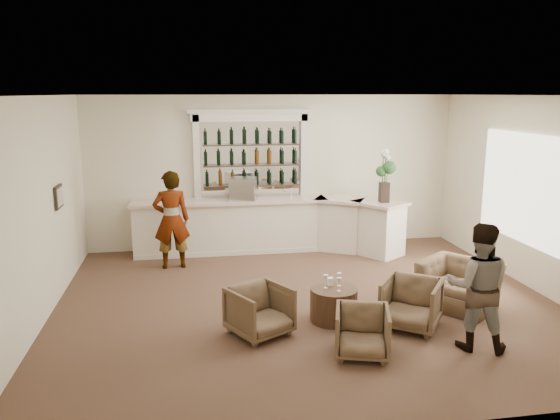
# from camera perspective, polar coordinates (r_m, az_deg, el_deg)

# --- Properties ---
(ground) EXTENTS (8.00, 8.00, 0.00)m
(ground) POSITION_cam_1_polar(r_m,az_deg,el_deg) (9.01, 2.81, -9.61)
(ground) COLOR brown
(ground) RESTS_ON ground
(room_shell) EXTENTS (8.04, 7.02, 3.32)m
(room_shell) POSITION_cam_1_polar(r_m,az_deg,el_deg) (9.15, 3.01, 5.86)
(room_shell) COLOR beige
(room_shell) RESTS_ON ground
(bar_counter) EXTENTS (5.72, 1.80, 1.14)m
(bar_counter) POSITION_cam_1_polar(r_m,az_deg,el_deg) (11.62, -1.08, -1.62)
(bar_counter) COLOR #EFE2D0
(bar_counter) RESTS_ON ground
(back_bar_alcove) EXTENTS (2.64, 0.25, 3.00)m
(back_bar_alcove) POSITION_cam_1_polar(r_m,az_deg,el_deg) (11.73, -3.04, 5.73)
(back_bar_alcove) COLOR white
(back_bar_alcove) RESTS_ON ground
(cocktail_table) EXTENTS (0.71, 0.71, 0.50)m
(cocktail_table) POSITION_cam_1_polar(r_m,az_deg,el_deg) (8.29, 5.62, -9.78)
(cocktail_table) COLOR #46301E
(cocktail_table) RESTS_ON ground
(sommelier) EXTENTS (0.73, 0.52, 1.91)m
(sommelier) POSITION_cam_1_polar(r_m,az_deg,el_deg) (10.67, -11.28, -1.01)
(sommelier) COLOR gray
(sommelier) RESTS_ON ground
(guest) EXTENTS (1.02, 0.93, 1.71)m
(guest) POSITION_cam_1_polar(r_m,az_deg,el_deg) (7.65, 19.97, -7.54)
(guest) COLOR gray
(guest) RESTS_ON ground
(armchair_left) EXTENTS (1.03, 1.04, 0.70)m
(armchair_left) POSITION_cam_1_polar(r_m,az_deg,el_deg) (7.76, -2.13, -10.49)
(armchair_left) COLOR brown
(armchair_left) RESTS_ON ground
(armchair_center) EXTENTS (0.85, 0.87, 0.64)m
(armchair_center) POSITION_cam_1_polar(r_m,az_deg,el_deg) (7.28, 8.57, -12.49)
(armchair_center) COLOR brown
(armchair_center) RESTS_ON ground
(armchair_right) EXTENTS (1.10, 1.10, 0.73)m
(armchair_right) POSITION_cam_1_polar(r_m,az_deg,el_deg) (8.20, 13.53, -9.49)
(armchair_right) COLOR brown
(armchair_right) RESTS_ON ground
(armchair_far) EXTENTS (1.46, 1.48, 0.73)m
(armchair_far) POSITION_cam_1_polar(r_m,az_deg,el_deg) (9.17, 18.23, -7.42)
(armchair_far) COLOR brown
(armchair_far) RESTS_ON ground
(espresso_machine) EXTENTS (0.62, 0.56, 0.47)m
(espresso_machine) POSITION_cam_1_polar(r_m,az_deg,el_deg) (11.42, -3.88, 2.21)
(espresso_machine) COLOR silver
(espresso_machine) RESTS_ON bar_counter
(flower_vase) EXTENTS (0.29, 0.29, 1.08)m
(flower_vase) POSITION_cam_1_polar(r_m,az_deg,el_deg) (11.31, 10.90, 3.85)
(flower_vase) COLOR black
(flower_vase) RESTS_ON bar_counter
(wine_glass_bar_left) EXTENTS (0.07, 0.07, 0.21)m
(wine_glass_bar_left) POSITION_cam_1_polar(r_m,az_deg,el_deg) (11.41, -3.69, 1.55)
(wine_glass_bar_left) COLOR white
(wine_glass_bar_left) RESTS_ON bar_counter
(wine_glass_bar_right) EXTENTS (0.07, 0.07, 0.21)m
(wine_glass_bar_right) POSITION_cam_1_polar(r_m,az_deg,el_deg) (11.64, 1.19, 1.78)
(wine_glass_bar_right) COLOR white
(wine_glass_bar_right) RESTS_ON bar_counter
(wine_glass_tbl_a) EXTENTS (0.07, 0.07, 0.21)m
(wine_glass_tbl_a) POSITION_cam_1_polar(r_m,az_deg,el_deg) (8.16, 4.80, -7.46)
(wine_glass_tbl_a) COLOR white
(wine_glass_tbl_a) RESTS_ON cocktail_table
(wine_glass_tbl_b) EXTENTS (0.07, 0.07, 0.21)m
(wine_glass_tbl_b) POSITION_cam_1_polar(r_m,az_deg,el_deg) (8.26, 6.20, -7.24)
(wine_glass_tbl_b) COLOR white
(wine_glass_tbl_b) RESTS_ON cocktail_table
(wine_glass_tbl_c) EXTENTS (0.07, 0.07, 0.21)m
(wine_glass_tbl_c) POSITION_cam_1_polar(r_m,az_deg,el_deg) (8.06, 6.19, -7.75)
(wine_glass_tbl_c) COLOR white
(wine_glass_tbl_c) RESTS_ON cocktail_table
(napkin_holder) EXTENTS (0.08, 0.08, 0.12)m
(napkin_holder) POSITION_cam_1_polar(r_m,az_deg,el_deg) (8.30, 5.28, -7.46)
(napkin_holder) COLOR white
(napkin_holder) RESTS_ON cocktail_table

